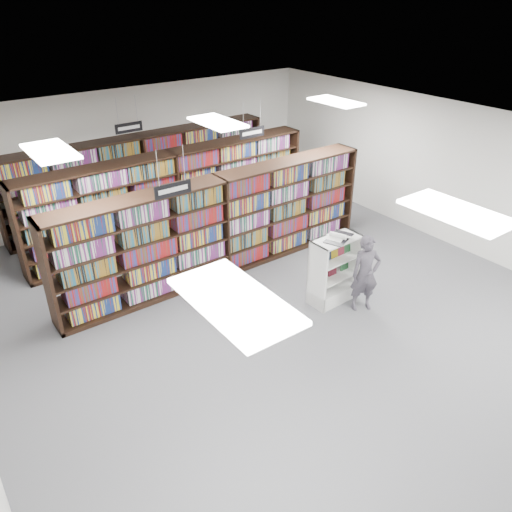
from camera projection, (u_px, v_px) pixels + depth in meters
floor at (282, 315)px, 9.24m from camera, size 12.00×12.00×0.00m
ceiling at (287, 146)px, 7.69m from camera, size 10.00×12.00×0.10m
wall_back at (135, 152)px, 12.69m from camera, size 10.00×0.10×3.20m
wall_right at (459, 178)px, 11.05m from camera, size 0.10×12.00×3.20m
bookshelf_row_near at (221, 226)px, 10.14m from camera, size 7.00×0.60×2.10m
bookshelf_row_mid at (175, 196)px, 11.55m from camera, size 7.00×0.60×2.10m
bookshelf_row_far at (143, 176)px, 12.75m from camera, size 7.00×0.60×2.10m
aisle_sign_left at (173, 188)px, 7.94m from camera, size 0.65×0.02×0.80m
aisle_sign_right at (252, 132)px, 10.90m from camera, size 0.65×0.02×0.80m
aisle_sign_center at (129, 127)px, 11.28m from camera, size 0.65×0.02×0.80m
troffer_front_left at (235, 301)px, 4.04m from camera, size 0.60×1.20×0.04m
troffer_front_center at (456, 212)px, 5.59m from camera, size 0.60×1.20×0.04m
troffer_back_left at (50, 151)px, 7.57m from camera, size 0.60×1.20×0.04m
troffer_back_center at (217, 122)px, 9.12m from camera, size 0.60×1.20×0.04m
troffer_back_right at (336, 101)px, 10.67m from camera, size 0.60×1.20×0.04m
endcap_display at (332, 278)px, 9.49m from camera, size 0.96×0.51×1.33m
open_book at (338, 237)px, 9.04m from camera, size 0.70×0.56×0.13m
shopper at (365, 274)px, 9.09m from camera, size 0.64×0.55×1.49m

